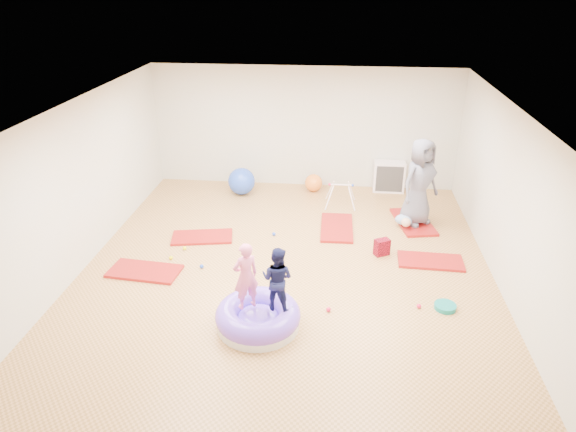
# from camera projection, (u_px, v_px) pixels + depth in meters

# --- Properties ---
(room) EXTENTS (7.01, 8.01, 2.81)m
(room) POSITION_uv_depth(u_px,v_px,m) (286.00, 196.00, 8.23)
(room) COLOR tan
(room) RESTS_ON ground
(gym_mat_front_left) EXTENTS (1.26, 0.71, 0.05)m
(gym_mat_front_left) POSITION_uv_depth(u_px,v_px,m) (145.00, 271.00, 8.77)
(gym_mat_front_left) COLOR #A10B13
(gym_mat_front_left) RESTS_ON ground
(gym_mat_mid_left) EXTENTS (1.23, 0.77, 0.05)m
(gym_mat_mid_left) POSITION_uv_depth(u_px,v_px,m) (202.00, 237.00, 9.90)
(gym_mat_mid_left) COLOR #A10B13
(gym_mat_mid_left) RESTS_ON ground
(gym_mat_center_back) EXTENTS (0.65, 1.26, 0.05)m
(gym_mat_center_back) POSITION_uv_depth(u_px,v_px,m) (337.00, 228.00, 10.26)
(gym_mat_center_back) COLOR #A10B13
(gym_mat_center_back) RESTS_ON ground
(gym_mat_right) EXTENTS (1.15, 0.61, 0.05)m
(gym_mat_right) POSITION_uv_depth(u_px,v_px,m) (430.00, 261.00, 9.08)
(gym_mat_right) COLOR #A10B13
(gym_mat_right) RESTS_ON ground
(gym_mat_rear_right) EXTENTS (0.88, 1.38, 0.05)m
(gym_mat_rear_right) POSITION_uv_depth(u_px,v_px,m) (413.00, 222.00, 10.50)
(gym_mat_rear_right) COLOR #A10B13
(gym_mat_rear_right) RESTS_ON ground
(inflatable_cushion) EXTENTS (1.23, 1.23, 0.39)m
(inflatable_cushion) POSITION_uv_depth(u_px,v_px,m) (258.00, 317.00, 7.39)
(inflatable_cushion) COLOR silver
(inflatable_cushion) RESTS_ON ground
(child_pink) EXTENTS (0.45, 0.41, 1.03)m
(child_pink) POSITION_uv_depth(u_px,v_px,m) (246.00, 273.00, 7.12)
(child_pink) COLOR pink
(child_pink) RESTS_ON inflatable_cushion
(child_navy) EXTENTS (0.56, 0.49, 0.97)m
(child_navy) POSITION_uv_depth(u_px,v_px,m) (277.00, 276.00, 7.12)
(child_navy) COLOR #141744
(child_navy) RESTS_ON inflatable_cushion
(adult_caregiver) EXTENTS (1.02, 0.97, 1.75)m
(adult_caregiver) POSITION_uv_depth(u_px,v_px,m) (420.00, 182.00, 10.05)
(adult_caregiver) COLOR #595A6A
(adult_caregiver) RESTS_ON gym_mat_rear_right
(infant) EXTENTS (0.40, 0.40, 0.23)m
(infant) POSITION_uv_depth(u_px,v_px,m) (405.00, 220.00, 10.23)
(infant) COLOR #7C9CCB
(infant) RESTS_ON gym_mat_rear_right
(ball_pit_balls) EXTENTS (4.30, 2.44, 0.07)m
(ball_pit_balls) POSITION_uv_depth(u_px,v_px,m) (278.00, 264.00, 8.97)
(ball_pit_balls) COLOR #E6E600
(ball_pit_balls) RESTS_ON ground
(exercise_ball_blue) EXTENTS (0.62, 0.62, 0.62)m
(exercise_ball_blue) POSITION_uv_depth(u_px,v_px,m) (242.00, 181.00, 11.77)
(exercise_ball_blue) COLOR blue
(exercise_ball_blue) RESTS_ON ground
(exercise_ball_orange) EXTENTS (0.41, 0.41, 0.41)m
(exercise_ball_orange) POSITION_uv_depth(u_px,v_px,m) (314.00, 183.00, 11.96)
(exercise_ball_orange) COLOR orange
(exercise_ball_orange) RESTS_ON ground
(infant_play_gym) EXTENTS (0.67, 0.63, 0.51)m
(infant_play_gym) POSITION_uv_depth(u_px,v_px,m) (341.00, 191.00, 11.14)
(infant_play_gym) COLOR white
(infant_play_gym) RESTS_ON ground
(cube_shelf) EXTENTS (0.71, 0.35, 0.71)m
(cube_shelf) POSITION_uv_depth(u_px,v_px,m) (389.00, 177.00, 11.90)
(cube_shelf) COLOR white
(cube_shelf) RESTS_ON ground
(balance_disc) EXTENTS (0.33, 0.33, 0.07)m
(balance_disc) POSITION_uv_depth(u_px,v_px,m) (445.00, 306.00, 7.82)
(balance_disc) COLOR #0E7873
(balance_disc) RESTS_ON ground
(backpack) EXTENTS (0.31, 0.27, 0.31)m
(backpack) POSITION_uv_depth(u_px,v_px,m) (382.00, 247.00, 9.27)
(backpack) COLOR #B20521
(backpack) RESTS_ON ground
(yellow_toy) EXTENTS (0.18, 0.18, 0.03)m
(yellow_toy) POSITION_uv_depth(u_px,v_px,m) (262.00, 306.00, 7.88)
(yellow_toy) COLOR #E6E600
(yellow_toy) RESTS_ON ground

